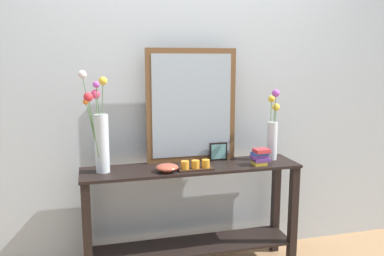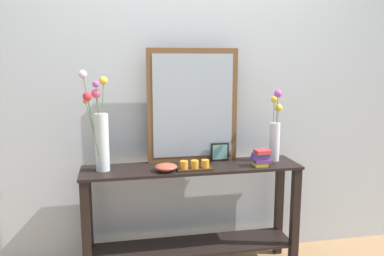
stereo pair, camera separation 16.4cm
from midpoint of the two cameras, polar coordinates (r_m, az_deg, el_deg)
name	(u,v)px [view 1 (the left image)]	position (r m, az deg, el deg)	size (l,w,h in m)	color
wall_back	(182,87)	(3.02, -3.03, 5.90)	(6.40, 0.08, 2.70)	#B2BCC1
console_table	(192,209)	(2.92, -1.64, -11.59)	(1.56, 0.36, 0.81)	black
mirror_leaning	(192,106)	(2.89, -1.69, 3.23)	(0.67, 0.03, 0.83)	brown
tall_vase_left	(100,132)	(2.70, -14.87, -0.63)	(0.19, 0.22, 0.68)	silver
vase_right	(273,132)	(3.01, 10.06, -0.51)	(0.08, 0.15, 0.54)	silver
candle_tray	(195,166)	(2.72, -1.23, -5.51)	(0.24, 0.09, 0.07)	#382316
picture_frame_small	(218,152)	(2.97, 2.25, -3.43)	(0.14, 0.01, 0.14)	black
decorative_bowl	(167,167)	(2.69, -5.38, -5.71)	(0.16, 0.16, 0.05)	#B24C38
book_stack	(260,157)	(2.87, 8.24, -4.14)	(0.14, 0.10, 0.12)	gold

